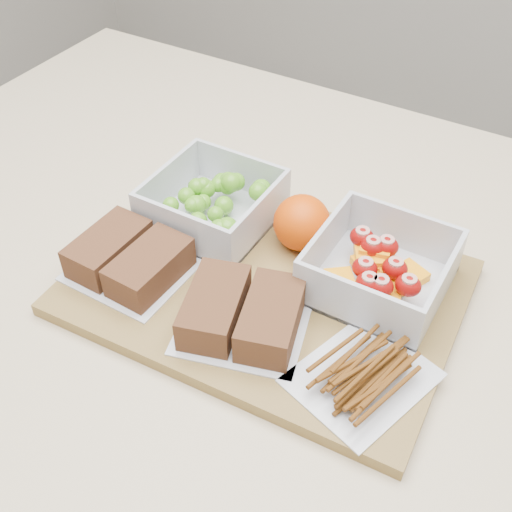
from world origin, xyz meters
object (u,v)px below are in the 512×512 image
object	(u,v)px
sandwich_bag_center	(243,313)
grape_container	(216,203)
fruit_container	(379,271)
orange	(302,223)
cutting_board	(266,287)
sandwich_bag_left	(129,258)
pretzel_bag	(363,369)

from	to	relation	value
sandwich_bag_center	grape_container	bearing A→B (deg)	131.74
fruit_container	orange	world-z (taller)	orange
orange	fruit_container	bearing A→B (deg)	-10.11
cutting_board	grape_container	bearing A→B (deg)	146.22
orange	sandwich_bag_left	world-z (taller)	orange
fruit_container	sandwich_bag_left	xyz separation A→B (m)	(-0.25, -0.12, -0.00)
grape_container	fruit_container	size ratio (longest dim) A/B	0.99
pretzel_bag	grape_container	bearing A→B (deg)	152.42
grape_container	pretzel_bag	size ratio (longest dim) A/B	0.89
fruit_container	pretzel_bag	bearing A→B (deg)	-73.65
fruit_container	sandwich_bag_center	distance (m)	0.16
orange	pretzel_bag	world-z (taller)	orange
fruit_container	sandwich_bag_left	distance (m)	0.28
grape_container	sandwich_bag_center	world-z (taller)	grape_container
pretzel_bag	fruit_container	bearing A→B (deg)	106.35
orange	sandwich_bag_left	size ratio (longest dim) A/B	0.52
sandwich_bag_left	pretzel_bag	bearing A→B (deg)	-1.16
sandwich_bag_center	pretzel_bag	world-z (taller)	sandwich_bag_center
cutting_board	sandwich_bag_center	size ratio (longest dim) A/B	2.67
grape_container	sandwich_bag_left	distance (m)	0.13
fruit_container	sandwich_bag_center	world-z (taller)	fruit_container
sandwich_bag_left	pretzel_bag	distance (m)	0.29
cutting_board	grape_container	size ratio (longest dim) A/B	3.00
cutting_board	fruit_container	world-z (taller)	fruit_container
grape_container	orange	xyz separation A→B (m)	(0.11, 0.01, 0.01)
cutting_board	sandwich_bag_left	distance (m)	0.16
orange	sandwich_bag_center	bearing A→B (deg)	-87.23
sandwich_bag_left	cutting_board	bearing A→B (deg)	23.31
orange	sandwich_bag_center	xyz separation A→B (m)	(0.01, -0.15, -0.01)
cutting_board	fruit_container	distance (m)	0.13
sandwich_bag_center	pretzel_bag	xyz separation A→B (m)	(0.13, 0.00, -0.01)
grape_container	orange	distance (m)	0.11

